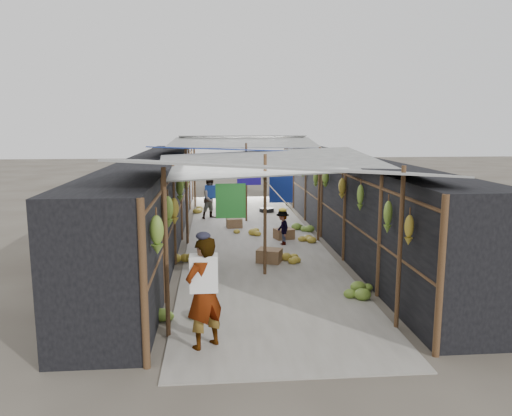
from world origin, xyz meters
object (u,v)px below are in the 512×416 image
object	(u,v)px
crate_near	(269,256)
vendor_seated	(283,228)
black_basin	(267,210)
shopper_blue	(211,199)
vendor_elderly	(204,293)

from	to	relation	value
crate_near	vendor_seated	world-z (taller)	vendor_seated
black_basin	shopper_blue	distance (m)	2.37
black_basin	vendor_elderly	world-z (taller)	vendor_elderly
crate_near	black_basin	size ratio (longest dim) A/B	0.99
black_basin	shopper_blue	world-z (taller)	shopper_blue
crate_near	vendor_elderly	size ratio (longest dim) A/B	0.33
black_basin	vendor_elderly	size ratio (longest dim) A/B	0.33
crate_near	vendor_seated	bearing A→B (deg)	93.38
black_basin	vendor_elderly	distance (m)	11.30
black_basin	vendor_seated	world-z (taller)	vendor_seated
crate_near	vendor_seated	distance (m)	1.77
vendor_elderly	vendor_seated	world-z (taller)	vendor_elderly
crate_near	black_basin	bearing A→B (deg)	105.81
shopper_blue	vendor_seated	world-z (taller)	shopper_blue
crate_near	vendor_elderly	distance (m)	4.67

